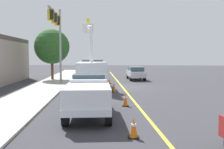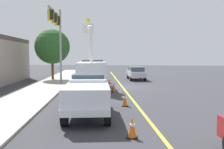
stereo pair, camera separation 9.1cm
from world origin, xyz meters
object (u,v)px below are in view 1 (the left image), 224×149
at_px(traffic_cone_mid_front, 126,99).
at_px(traffic_cone_leading, 134,128).
at_px(passing_minivan, 136,72).
at_px(utility_bucket_truck, 92,72).
at_px(traffic_signal_mast, 57,30).
at_px(service_pickup_truck, 88,95).
at_px(traffic_cone_trailing, 109,80).
at_px(traffic_cone_mid_rear, 114,87).

bearing_deg(traffic_cone_mid_front, traffic_cone_leading, -175.18).
bearing_deg(passing_minivan, traffic_cone_leading, 179.54).
height_order(utility_bucket_truck, traffic_cone_leading, utility_bucket_truck).
height_order(utility_bucket_truck, traffic_signal_mast, traffic_signal_mast).
distance_m(service_pickup_truck, traffic_cone_trailing, 15.48).
height_order(passing_minivan, traffic_cone_trailing, passing_minivan).
bearing_deg(traffic_cone_mid_rear, utility_bucket_truck, 47.07).
relative_size(utility_bucket_truck, passing_minivan, 1.69).
xyz_separation_m(traffic_cone_leading, traffic_cone_mid_front, (6.12, 0.52, 0.04)).
distance_m(service_pickup_truck, traffic_cone_mid_front, 3.42).
xyz_separation_m(traffic_cone_mid_front, traffic_signal_mast, (9.66, 7.15, 5.20)).
height_order(passing_minivan, traffic_signal_mast, traffic_signal_mast).
height_order(traffic_cone_mid_rear, traffic_signal_mast, traffic_signal_mast).
distance_m(traffic_cone_mid_front, traffic_cone_trailing, 12.83).
xyz_separation_m(utility_bucket_truck, traffic_cone_mid_rear, (-2.07, -2.23, -1.20)).
distance_m(utility_bucket_truck, service_pickup_truck, 11.12).
distance_m(utility_bucket_truck, traffic_cone_mid_rear, 3.27).
xyz_separation_m(utility_bucket_truck, service_pickup_truck, (-11.00, -1.62, -0.49)).
height_order(traffic_cone_mid_front, traffic_signal_mast, traffic_signal_mast).
xyz_separation_m(service_pickup_truck, passing_minivan, (20.45, -2.52, -0.15)).
distance_m(passing_minivan, traffic_cone_trailing, 5.82).
bearing_deg(traffic_cone_mid_front, traffic_cone_trailing, 10.03).
distance_m(utility_bucket_truck, traffic_cone_trailing, 4.77).
height_order(utility_bucket_truck, service_pickup_truck, utility_bucket_truck).
relative_size(traffic_cone_mid_rear, traffic_cone_trailing, 1.06).
relative_size(traffic_cone_mid_front, traffic_signal_mast, 0.11).
distance_m(service_pickup_truck, passing_minivan, 20.60).
bearing_deg(traffic_cone_leading, traffic_signal_mast, 25.92).
distance_m(traffic_cone_leading, traffic_signal_mast, 18.30).
bearing_deg(utility_bucket_truck, traffic_cone_trailing, -14.90).
bearing_deg(traffic_cone_mid_front, passing_minivan, -2.30).
height_order(service_pickup_truck, traffic_cone_trailing, service_pickup_truck).
bearing_deg(utility_bucket_truck, service_pickup_truck, -171.64).
bearing_deg(traffic_signal_mast, service_pickup_truck, -156.81).
relative_size(service_pickup_truck, traffic_cone_mid_rear, 6.99).
relative_size(utility_bucket_truck, traffic_cone_mid_rear, 10.14).
xyz_separation_m(service_pickup_truck, traffic_cone_trailing, (15.46, 0.43, -0.73)).
height_order(passing_minivan, traffic_cone_mid_rear, passing_minivan).
xyz_separation_m(traffic_cone_mid_front, traffic_cone_mid_rear, (6.11, 1.20, -0.02)).
xyz_separation_m(service_pickup_truck, traffic_cone_mid_front, (2.82, -1.81, -0.69)).
xyz_separation_m(traffic_cone_leading, traffic_cone_mid_rear, (12.22, 1.71, 0.02)).
distance_m(passing_minivan, traffic_cone_mid_front, 17.65).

